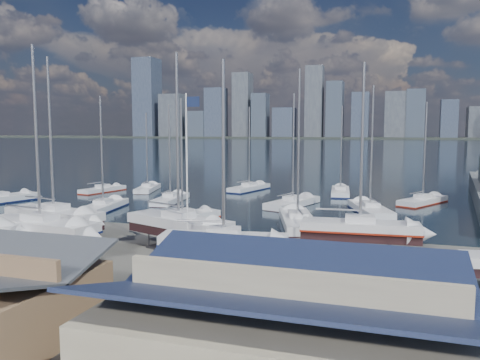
% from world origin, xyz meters
% --- Properties ---
extents(ground, '(1400.00, 1400.00, 0.00)m').
position_xyz_m(ground, '(0.00, -10.00, 0.00)').
color(ground, '#605E59').
rests_on(ground, ground).
extents(water, '(1400.00, 600.00, 0.40)m').
position_xyz_m(water, '(0.00, 300.00, -0.15)').
color(water, '#192939').
rests_on(water, ground).
extents(far_shore, '(1400.00, 80.00, 2.20)m').
position_xyz_m(far_shore, '(0.00, 560.00, 1.10)').
color(far_shore, '#2D332D').
rests_on(far_shore, ground).
extents(skyline, '(639.14, 43.80, 107.69)m').
position_xyz_m(skyline, '(-7.83, 553.76, 39.09)').
color(skyline, '#475166').
rests_on(skyline, far_shore).
extents(shed_blue, '(13.65, 9.45, 4.71)m').
position_xyz_m(shed_blue, '(16.00, -26.00, 2.42)').
color(shed_blue, '#BFB293').
rests_on(shed_blue, ground).
extents(sailboat_cradle_2, '(10.21, 4.61, 16.09)m').
position_xyz_m(sailboat_cradle_2, '(-8.82, -8.45, 2.08)').
color(sailboat_cradle_2, '#2D2D33').
rests_on(sailboat_cradle_2, ground).
extents(sailboat_cradle_3, '(10.31, 4.10, 16.20)m').
position_xyz_m(sailboat_cradle_3, '(-6.32, -13.04, 2.08)').
color(sailboat_cradle_3, '#2D2D33').
rests_on(sailboat_cradle_3, ground).
extents(sailboat_cradle_4, '(10.05, 5.94, 15.87)m').
position_xyz_m(sailboat_cradle_4, '(3.37, -8.40, 2.07)').
color(sailboat_cradle_4, '#2D2D33').
rests_on(sailboat_cradle_4, ground).
extents(sailboat_cradle_5, '(9.15, 3.88, 14.46)m').
position_xyz_m(sailboat_cradle_5, '(8.85, -12.80, 1.99)').
color(sailboat_cradle_5, '#2D2D33').
rests_on(sailboat_cradle_5, ground).
extents(sailboat_cradle_6, '(9.31, 3.22, 14.88)m').
position_xyz_m(sailboat_cradle_6, '(17.54, -5.46, 2.01)').
color(sailboat_cradle_6, '#2D2D33').
rests_on(sailboat_cradle_6, ground).
extents(sailboat_moored_1, '(3.99, 8.58, 12.37)m').
position_xyz_m(sailboat_moored_1, '(-23.69, 21.03, 0.31)').
color(sailboat_moored_1, black).
rests_on(sailboat_moored_1, water).
extents(sailboat_moored_2, '(4.64, 9.05, 13.16)m').
position_xyz_m(sailboat_moored_2, '(-17.45, 24.25, 0.32)').
color(sailboat_moored_2, black).
rests_on(sailboat_moored_2, water).
extents(sailboat_moored_3, '(4.26, 10.04, 14.54)m').
position_xyz_m(sailboat_moored_3, '(-13.59, 6.18, 0.31)').
color(sailboat_moored_3, black).
rests_on(sailboat_moored_3, water).
extents(sailboat_moored_4, '(3.62, 9.42, 13.86)m').
position_xyz_m(sailboat_moored_4, '(-8.60, 14.48, 0.32)').
color(sailboat_moored_4, black).
rests_on(sailboat_moored_4, water).
extents(sailboat_moored_5, '(4.99, 9.85, 14.18)m').
position_xyz_m(sailboat_moored_5, '(-1.95, 29.74, 0.31)').
color(sailboat_moored_5, black).
rests_on(sailboat_moored_5, water).
extents(sailboat_moored_6, '(6.16, 9.40, 13.71)m').
position_xyz_m(sailboat_moored_6, '(-1.39, 2.66, 0.31)').
color(sailboat_moored_6, black).
rests_on(sailboat_moored_6, water).
extents(sailboat_moored_7, '(5.82, 10.36, 15.08)m').
position_xyz_m(sailboat_moored_7, '(7.94, 16.15, 0.32)').
color(sailboat_moored_7, black).
rests_on(sailboat_moored_7, water).
extents(sailboat_moored_8, '(3.50, 9.65, 14.12)m').
position_xyz_m(sailboat_moored_8, '(12.68, 29.43, 0.31)').
color(sailboat_moored_8, black).
rests_on(sailboat_moored_8, water).
extents(sailboat_moored_9, '(6.08, 11.42, 16.60)m').
position_xyz_m(sailboat_moored_9, '(10.83, 4.15, 0.32)').
color(sailboat_moored_9, black).
rests_on(sailboat_moored_9, water).
extents(sailboat_moored_10, '(5.98, 10.85, 15.63)m').
position_xyz_m(sailboat_moored_10, '(17.62, 13.82, 0.31)').
color(sailboat_moored_10, black).
rests_on(sailboat_moored_10, water).
extents(sailboat_moored_11, '(6.97, 9.50, 14.10)m').
position_xyz_m(sailboat_moored_11, '(24.04, 23.25, 0.31)').
color(sailboat_moored_11, black).
rests_on(sailboat_moored_11, water).
extents(car_c, '(2.77, 5.18, 1.38)m').
position_xyz_m(car_c, '(-1.41, -18.14, 0.69)').
color(car_c, gray).
rests_on(car_c, ground).
extents(car_d, '(2.54, 5.32, 1.50)m').
position_xyz_m(car_d, '(5.88, -17.98, 0.75)').
color(car_d, gray).
rests_on(car_d, ground).
extents(flagpole, '(1.10, 0.12, 12.43)m').
position_xyz_m(flagpole, '(5.50, -11.20, 7.19)').
color(flagpole, white).
rests_on(flagpole, ground).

